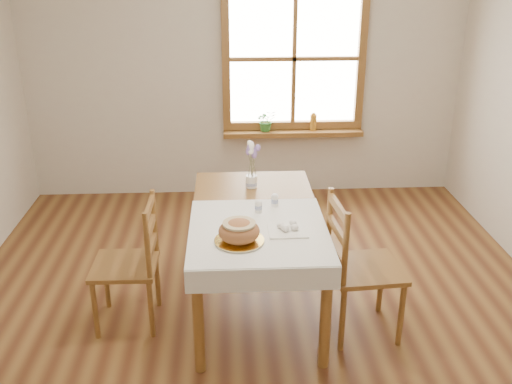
% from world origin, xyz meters
% --- Properties ---
extents(ground, '(5.00, 5.00, 0.00)m').
position_xyz_m(ground, '(0.00, 0.00, 0.00)').
color(ground, brown).
rests_on(ground, ground).
extents(room_walls, '(4.60, 5.10, 2.65)m').
position_xyz_m(room_walls, '(0.00, 0.00, 1.71)').
color(room_walls, beige).
rests_on(room_walls, ground).
extents(window, '(1.46, 0.08, 1.46)m').
position_xyz_m(window, '(0.50, 2.47, 1.45)').
color(window, brown).
rests_on(window, ground).
extents(window_sill, '(1.46, 0.20, 0.05)m').
position_xyz_m(window_sill, '(0.50, 2.40, 0.69)').
color(window_sill, brown).
rests_on(window_sill, ground).
extents(dining_table, '(0.90, 1.60, 0.75)m').
position_xyz_m(dining_table, '(0.00, 0.30, 0.66)').
color(dining_table, brown).
rests_on(dining_table, ground).
extents(table_linen, '(0.91, 0.99, 0.01)m').
position_xyz_m(table_linen, '(0.00, -0.00, 0.76)').
color(table_linen, white).
rests_on(table_linen, dining_table).
extents(chair_left, '(0.46, 0.44, 0.93)m').
position_xyz_m(chair_left, '(-0.91, 0.11, 0.47)').
color(chair_left, brown).
rests_on(chair_left, ground).
extents(chair_right, '(0.52, 0.50, 1.00)m').
position_xyz_m(chair_right, '(0.71, -0.07, 0.50)').
color(chair_right, brown).
rests_on(chair_right, ground).
extents(bread_plate, '(0.38, 0.38, 0.02)m').
position_xyz_m(bread_plate, '(-0.13, -0.17, 0.77)').
color(bread_plate, silver).
rests_on(bread_plate, table_linen).
extents(bread_loaf, '(0.26, 0.26, 0.14)m').
position_xyz_m(bread_loaf, '(-0.13, -0.17, 0.85)').
color(bread_loaf, '#A3653A').
rests_on(bread_loaf, bread_plate).
extents(egg_napkin, '(0.25, 0.22, 0.01)m').
position_xyz_m(egg_napkin, '(0.19, -0.05, 0.77)').
color(egg_napkin, white).
rests_on(egg_napkin, table_linen).
extents(eggs, '(0.20, 0.18, 0.04)m').
position_xyz_m(eggs, '(0.19, -0.05, 0.79)').
color(eggs, silver).
rests_on(eggs, egg_napkin).
extents(salt_shaker, '(0.06, 0.06, 0.10)m').
position_xyz_m(salt_shaker, '(0.02, 0.26, 0.81)').
color(salt_shaker, silver).
rests_on(salt_shaker, table_linen).
extents(pepper_shaker, '(0.06, 0.06, 0.10)m').
position_xyz_m(pepper_shaker, '(0.14, 0.37, 0.81)').
color(pepper_shaker, silver).
rests_on(pepper_shaker, table_linen).
extents(flower_vase, '(0.11, 0.11, 0.10)m').
position_xyz_m(flower_vase, '(-0.01, 0.74, 0.80)').
color(flower_vase, silver).
rests_on(flower_vase, dining_table).
extents(lavender_bouquet, '(0.15, 0.15, 0.29)m').
position_xyz_m(lavender_bouquet, '(-0.01, 0.74, 0.99)').
color(lavender_bouquet, '#7B5EA7').
rests_on(lavender_bouquet, flower_vase).
extents(potted_plant, '(0.24, 0.26, 0.17)m').
position_xyz_m(potted_plant, '(0.22, 2.40, 0.80)').
color(potted_plant, '#2F702D').
rests_on(potted_plant, window_sill).
extents(amber_bottle, '(0.09, 0.09, 0.19)m').
position_xyz_m(amber_bottle, '(0.71, 2.40, 0.81)').
color(amber_bottle, '#B17620').
rests_on(amber_bottle, window_sill).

